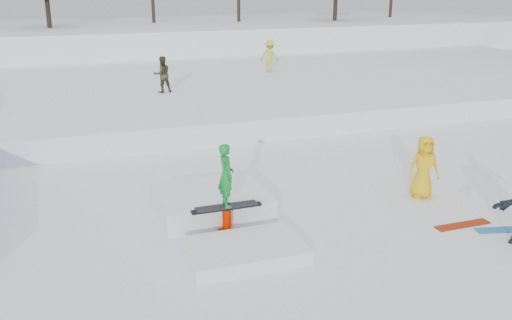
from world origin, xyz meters
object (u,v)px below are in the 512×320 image
object	(u,v)px
walker_ygreen	(270,56)
spectator_yellow	(424,167)
jib_rail_feature	(220,212)
walker_olive	(162,74)

from	to	relation	value
walker_ygreen	spectator_yellow	bearing A→B (deg)	125.12
spectator_yellow	jib_rail_feature	distance (m)	5.49
spectator_yellow	jib_rail_feature	world-z (taller)	jib_rail_feature
walker_ygreen	spectator_yellow	xyz separation A→B (m)	(-1.80, -15.85, -0.79)
jib_rail_feature	spectator_yellow	bearing A→B (deg)	-1.35
walker_olive	walker_ygreen	bearing A→B (deg)	-157.87
walker_olive	jib_rail_feature	distance (m)	12.33
walker_olive	jib_rail_feature	size ratio (longest dim) A/B	0.35
walker_ygreen	walker_olive	bearing A→B (deg)	70.97
walker_olive	walker_ygreen	xyz separation A→B (m)	(6.22, 3.50, 0.05)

